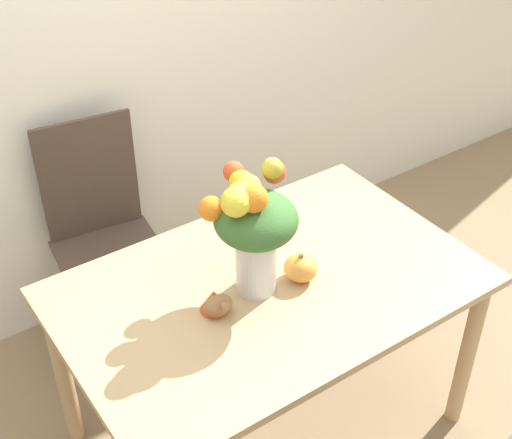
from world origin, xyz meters
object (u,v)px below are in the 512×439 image
Objects in this scene: flower_vase at (254,226)px; dining_chair_near_window at (105,237)px; pumpkin at (301,268)px; turkey_figurine at (216,303)px.

dining_chair_near_window is (-0.18, 0.83, -0.48)m from flower_vase.
flower_vase is 3.84× the size of pumpkin.
pumpkin is at bearing -18.15° from flower_vase.
flower_vase is at bearing 161.85° from pumpkin.
turkey_figurine is at bearing -81.57° from dining_chair_near_window.
flower_vase is 0.97m from dining_chair_near_window.
flower_vase is 0.44× the size of dining_chair_near_window.
pumpkin reaches higher than turkey_figurine.
flower_vase is 0.26m from pumpkin.
dining_chair_near_window reaches higher than pumpkin.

